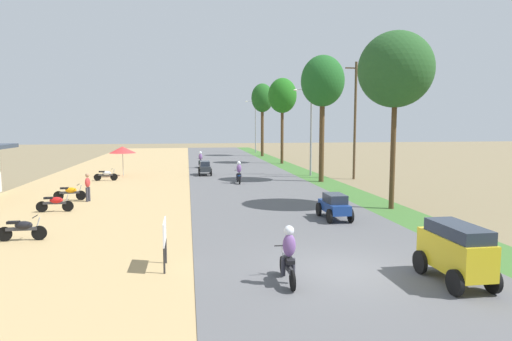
% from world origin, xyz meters
% --- Properties ---
extents(ground_plane, '(180.00, 180.00, 0.00)m').
position_xyz_m(ground_plane, '(0.00, 0.00, 0.00)').
color(ground_plane, '#7A6B4C').
extents(road_strip, '(9.00, 140.00, 0.08)m').
position_xyz_m(road_strip, '(0.00, 0.00, 0.04)').
color(road_strip, '#565659').
rests_on(road_strip, ground).
extents(parked_motorbike_nearest, '(1.80, 0.54, 0.94)m').
position_xyz_m(parked_motorbike_nearest, '(-10.87, 5.25, 0.55)').
color(parked_motorbike_nearest, black).
rests_on(parked_motorbike_nearest, dirt_shoulder).
extents(parked_motorbike_second, '(1.80, 0.54, 0.94)m').
position_xyz_m(parked_motorbike_second, '(-11.26, 10.89, 0.55)').
color(parked_motorbike_second, black).
rests_on(parked_motorbike_second, dirt_shoulder).
extents(parked_motorbike_third, '(1.80, 0.54, 0.94)m').
position_xyz_m(parked_motorbike_third, '(-11.40, 14.33, 0.55)').
color(parked_motorbike_third, black).
rests_on(parked_motorbike_third, dirt_shoulder).
extents(parked_motorbike_fourth, '(1.80, 0.54, 0.94)m').
position_xyz_m(parked_motorbike_fourth, '(-10.94, 23.28, 0.55)').
color(parked_motorbike_fourth, black).
rests_on(parked_motorbike_fourth, dirt_shoulder).
extents(street_signboard, '(0.06, 1.30, 1.50)m').
position_xyz_m(street_signboard, '(-5.37, 1.15, 1.11)').
color(street_signboard, '#262628').
rests_on(street_signboard, dirt_shoulder).
extents(vendor_umbrella, '(2.20, 2.20, 2.52)m').
position_xyz_m(vendor_umbrella, '(-10.03, 26.08, 2.31)').
color(vendor_umbrella, '#99999E').
rests_on(vendor_umbrella, dirt_shoulder).
extents(pedestrian_on_shoulder, '(0.37, 0.43, 1.62)m').
position_xyz_m(pedestrian_on_shoulder, '(-10.29, 13.79, 0.96)').
color(pedestrian_on_shoulder, '#33333D').
rests_on(pedestrian_on_shoulder, dirt_shoulder).
extents(median_tree_nearest, '(3.80, 3.80, 9.10)m').
position_xyz_m(median_tree_nearest, '(5.89, 9.13, 7.20)').
color(median_tree_nearest, '#4C351E').
rests_on(median_tree_nearest, median_strip).
extents(median_tree_second, '(3.27, 3.27, 9.55)m').
position_xyz_m(median_tree_second, '(5.51, 20.18, 7.59)').
color(median_tree_second, '#4C351E').
rests_on(median_tree_second, median_strip).
extents(median_tree_third, '(3.15, 3.15, 9.45)m').
position_xyz_m(median_tree_third, '(5.83, 35.90, 7.52)').
color(median_tree_third, '#4C351E').
rests_on(median_tree_third, median_strip).
extents(median_tree_fourth, '(2.98, 2.98, 9.87)m').
position_xyz_m(median_tree_fourth, '(5.57, 47.49, 7.86)').
color(median_tree_fourth, '#4C351E').
rests_on(median_tree_fourth, median_strip).
extents(streetlamp_near, '(3.16, 0.20, 7.46)m').
position_xyz_m(streetlamp_near, '(5.80, 24.17, 4.38)').
color(streetlamp_near, gray).
rests_on(streetlamp_near, median_strip).
extents(streetlamp_mid, '(3.16, 0.20, 8.04)m').
position_xyz_m(streetlamp_mid, '(5.80, 55.00, 4.68)').
color(streetlamp_mid, gray).
rests_on(streetlamp_mid, median_strip).
extents(utility_pole_near, '(1.80, 0.20, 9.39)m').
position_xyz_m(utility_pole_near, '(8.73, 21.70, 4.89)').
color(utility_pole_near, brown).
rests_on(utility_pole_near, ground).
extents(car_van_yellow, '(1.19, 2.41, 1.67)m').
position_xyz_m(car_van_yellow, '(2.64, -1.43, 1.02)').
color(car_van_yellow, gold).
rests_on(car_van_yellow, road_strip).
extents(car_sedan_blue, '(1.10, 2.26, 1.19)m').
position_xyz_m(car_sedan_blue, '(2.05, 7.00, 0.74)').
color(car_sedan_blue, navy).
rests_on(car_sedan_blue, road_strip).
extents(car_sedan_charcoal, '(1.10, 2.26, 1.19)m').
position_xyz_m(car_sedan_charcoal, '(-3.16, 25.85, 0.74)').
color(car_sedan_charcoal, '#282D33').
rests_on(car_sedan_charcoal, road_strip).
extents(motorbike_foreground_rider, '(0.54, 1.80, 1.66)m').
position_xyz_m(motorbike_foreground_rider, '(-1.95, -0.76, 0.86)').
color(motorbike_foreground_rider, black).
rests_on(motorbike_foreground_rider, road_strip).
extents(motorbike_ahead_second, '(0.54, 1.80, 1.66)m').
position_xyz_m(motorbike_ahead_second, '(-0.88, 20.08, 0.86)').
color(motorbike_ahead_second, black).
rests_on(motorbike_ahead_second, road_strip).
extents(motorbike_ahead_third, '(0.54, 1.80, 1.66)m').
position_xyz_m(motorbike_ahead_third, '(-3.35, 32.28, 0.86)').
color(motorbike_ahead_third, black).
rests_on(motorbike_ahead_third, road_strip).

